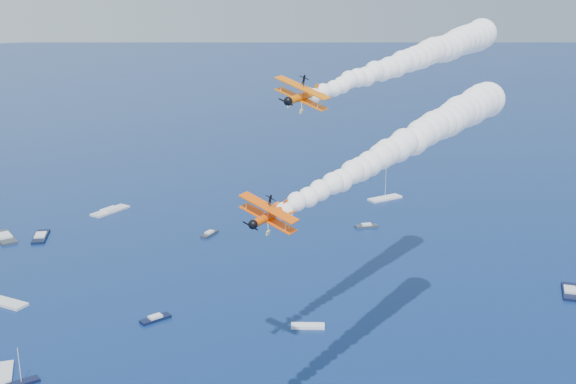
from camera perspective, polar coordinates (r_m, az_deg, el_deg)
biplane_lead at (r=106.94m, az=1.18°, el=7.71°), size 11.45×12.93×8.55m
biplane_trail at (r=83.46m, az=-1.50°, el=-1.94°), size 9.80×11.02×7.20m
smoke_trail_lead at (r=136.83m, az=10.03°, el=10.51°), size 73.86×54.30×12.30m
smoke_trail_trail at (r=111.97m, az=9.69°, el=4.02°), size 73.89×55.19×12.30m
spectator_boats at (r=204.00m, az=-18.43°, el=-6.60°), size 239.07×170.03×0.70m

